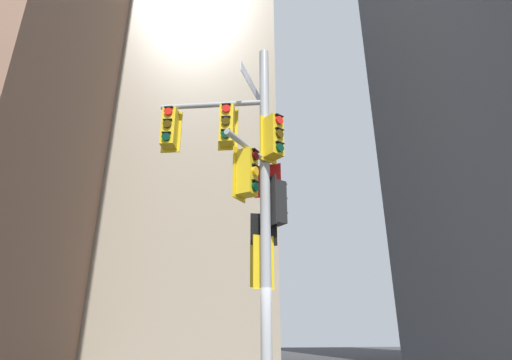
% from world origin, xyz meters
% --- Properties ---
extents(building_mid_block, '(12.65, 12.65, 39.04)m').
position_xyz_m(building_mid_block, '(-1.50, 23.50, 19.52)').
color(building_mid_block, tan).
rests_on(building_mid_block, ground).
extents(signal_pole_assembly, '(3.06, 2.22, 8.46)m').
position_xyz_m(signal_pole_assembly, '(-0.37, 0.05, 4.81)').
color(signal_pole_assembly, '#9EA0A3').
rests_on(signal_pole_assembly, ground).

